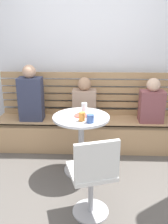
{
  "coord_description": "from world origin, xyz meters",
  "views": [
    {
      "loc": [
        0.09,
        -2.21,
        1.75
      ],
      "look_at": [
        -0.03,
        0.66,
        0.75
      ],
      "focal_mm": 39.37,
      "sensor_mm": 36.0,
      "label": 1
    }
  ],
  "objects": [
    {
      "name": "person_child_middle",
      "position": [
        0.92,
        1.17,
        0.72
      ],
      "size": [
        0.34,
        0.22,
        0.64
      ],
      "color": "brown",
      "rests_on": "booth_bench"
    },
    {
      "name": "white_chair",
      "position": [
        0.09,
        -0.28,
        0.46
      ],
      "size": [
        0.5,
        0.5,
        0.85
      ],
      "color": "#ADADB2",
      "rests_on": "ground"
    },
    {
      "name": "cafe_table",
      "position": [
        -0.06,
        0.53,
        0.52
      ],
      "size": [
        0.68,
        0.68,
        0.74
      ],
      "color": "#ADADB2",
      "rests_on": "ground"
    },
    {
      "name": "plate_small",
      "position": [
        -0.06,
        0.54,
        0.75
      ],
      "size": [
        0.17,
        0.17,
        0.01
      ],
      "primitive_type": "cylinder",
      "color": "#DB4C42",
      "rests_on": "cafe_table"
    },
    {
      "name": "cup_tumbler_orange",
      "position": [
        -0.04,
        0.39,
        0.79
      ],
      "size": [
        0.07,
        0.07,
        0.1
      ],
      "primitive_type": "cylinder",
      "color": "orange",
      "rests_on": "cafe_table"
    },
    {
      "name": "cup_mug_blue",
      "position": [
        0.05,
        0.34,
        0.79
      ],
      "size": [
        0.08,
        0.08,
        0.09
      ],
      "primitive_type": "cylinder",
      "color": "#3D5B9E",
      "rests_on": "cafe_table"
    },
    {
      "name": "person_child_left",
      "position": [
        -0.05,
        1.22,
        0.72
      ],
      "size": [
        0.34,
        0.22,
        0.63
      ],
      "color": "#9E7F6B",
      "rests_on": "booth_bench"
    },
    {
      "name": "cup_glass_tall",
      "position": [
        -0.03,
        0.68,
        0.8
      ],
      "size": [
        0.07,
        0.07,
        0.12
      ],
      "primitive_type": "cylinder",
      "color": "silver",
      "rests_on": "cafe_table"
    },
    {
      "name": "booth_bench",
      "position": [
        0.0,
        1.2,
        0.22
      ],
      "size": [
        2.7,
        0.52,
        0.44
      ],
      "color": "tan",
      "rests_on": "ground"
    },
    {
      "name": "person_adult",
      "position": [
        -0.82,
        1.19,
        0.81
      ],
      "size": [
        0.34,
        0.22,
        0.81
      ],
      "color": "#333851",
      "rests_on": "booth_bench"
    },
    {
      "name": "booth_backrest",
      "position": [
        0.0,
        1.44,
        0.78
      ],
      "size": [
        2.65,
        0.04,
        0.67
      ],
      "color": "#A68157",
      "rests_on": "booth_bench"
    },
    {
      "name": "back_wall",
      "position": [
        0.0,
        1.64,
        1.45
      ],
      "size": [
        5.2,
        0.1,
        2.9
      ],
      "primitive_type": "cube",
      "color": "silver",
      "rests_on": "ground"
    },
    {
      "name": "ground",
      "position": [
        0.0,
        0.0,
        0.0
      ],
      "size": [
        8.0,
        8.0,
        0.0
      ],
      "primitive_type": "plane",
      "color": "#514C47"
    }
  ]
}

